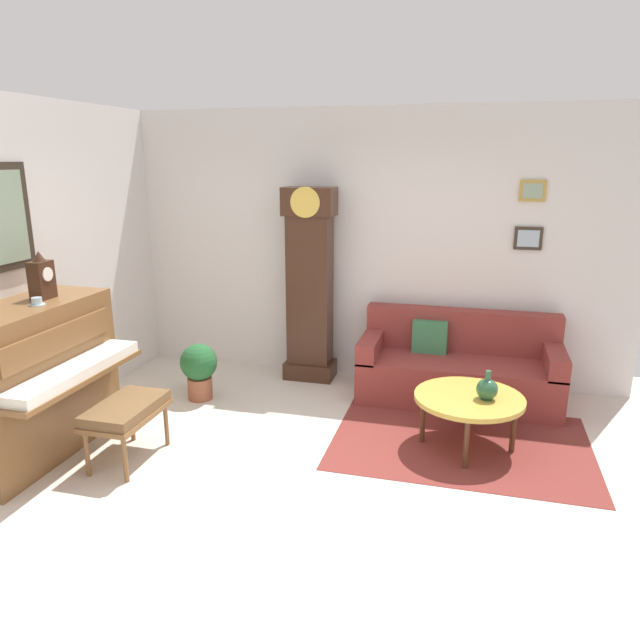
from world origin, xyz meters
name	(u,v)px	position (x,y,z in m)	size (l,w,h in m)	color
ground_plane	(309,490)	(0.00, 0.00, -0.05)	(6.40, 6.00, 0.10)	beige
wall_back	(371,247)	(0.00, 2.40, 1.40)	(5.30, 0.13, 2.80)	silver
area_rug	(460,442)	(1.05, 0.95, 0.00)	(2.10, 1.50, 0.01)	maroon
piano	(32,381)	(-2.23, -0.08, 0.62)	(0.87, 1.44, 1.22)	brown
piano_bench	(126,412)	(-1.46, -0.01, 0.41)	(0.42, 0.70, 0.48)	brown
grandfather_clock	(310,290)	(-0.58, 2.10, 0.96)	(0.52, 0.34, 2.03)	#3D2316
couch	(458,368)	(0.98, 1.93, 0.31)	(1.90, 0.80, 0.84)	maroon
coffee_table	(469,400)	(1.09, 0.89, 0.42)	(0.88, 0.88, 0.45)	gold
mantel_clock	(42,277)	(-2.23, 0.17, 1.39)	(0.13, 0.18, 0.38)	#3D2316
teacup	(37,302)	(-2.13, -0.03, 1.24)	(0.12, 0.12, 0.06)	#ADC6D6
green_jug	(487,389)	(1.23, 0.85, 0.54)	(0.17, 0.17, 0.24)	#234C33
potted_plant	(199,368)	(-1.47, 1.25, 0.32)	(0.36, 0.36, 0.56)	#935138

